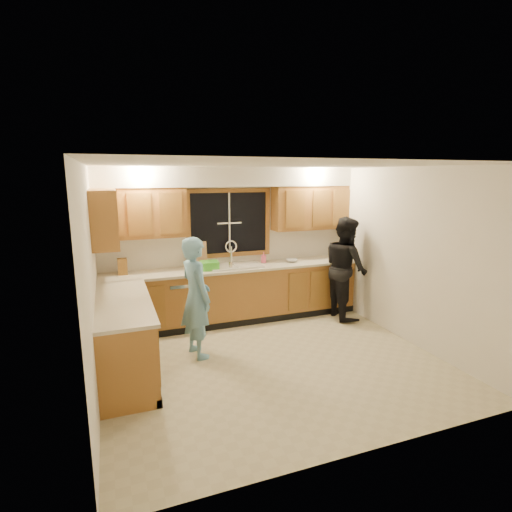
{
  "coord_description": "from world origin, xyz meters",
  "views": [
    {
      "loc": [
        -1.89,
        -4.45,
        2.38
      ],
      "look_at": [
        0.01,
        0.65,
        1.27
      ],
      "focal_mm": 28.0,
      "sensor_mm": 36.0,
      "label": 1
    }
  ],
  "objects_px": {
    "dishwasher": "(184,302)",
    "stove": "(127,357)",
    "man": "(196,297)",
    "dish_crate": "(209,266)",
    "bowl": "(292,261)",
    "woman": "(346,268)",
    "sink": "(235,270)",
    "soap_bottle": "(264,257)",
    "knife_block": "(122,267)"
  },
  "relations": [
    {
      "from": "bowl",
      "to": "soap_bottle",
      "type": "bearing_deg",
      "value": 165.18
    },
    {
      "from": "dishwasher",
      "to": "knife_block",
      "type": "relative_size",
      "value": 3.34
    },
    {
      "from": "knife_block",
      "to": "dish_crate",
      "type": "relative_size",
      "value": 0.87
    },
    {
      "from": "stove",
      "to": "dish_crate",
      "type": "distance_m",
      "value": 2.28
    },
    {
      "from": "dish_crate",
      "to": "soap_bottle",
      "type": "xyz_separation_m",
      "value": [
        0.99,
        0.18,
        0.03
      ]
    },
    {
      "from": "dishwasher",
      "to": "dish_crate",
      "type": "bearing_deg",
      "value": -8.02
    },
    {
      "from": "dishwasher",
      "to": "sink",
      "type": "bearing_deg",
      "value": 0.99
    },
    {
      "from": "sink",
      "to": "woman",
      "type": "height_order",
      "value": "woman"
    },
    {
      "from": "sink",
      "to": "knife_block",
      "type": "height_order",
      "value": "sink"
    },
    {
      "from": "bowl",
      "to": "woman",
      "type": "bearing_deg",
      "value": -30.63
    },
    {
      "from": "man",
      "to": "soap_bottle",
      "type": "xyz_separation_m",
      "value": [
        1.42,
        1.19,
        0.21
      ]
    },
    {
      "from": "woman",
      "to": "soap_bottle",
      "type": "relative_size",
      "value": 9.42
    },
    {
      "from": "stove",
      "to": "man",
      "type": "height_order",
      "value": "man"
    },
    {
      "from": "man",
      "to": "woman",
      "type": "relative_size",
      "value": 0.94
    },
    {
      "from": "man",
      "to": "sink",
      "type": "bearing_deg",
      "value": -52.19
    },
    {
      "from": "bowl",
      "to": "man",
      "type": "bearing_deg",
      "value": -150.7
    },
    {
      "from": "dishwasher",
      "to": "dish_crate",
      "type": "xyz_separation_m",
      "value": [
        0.41,
        -0.06,
        0.58
      ]
    },
    {
      "from": "dishwasher",
      "to": "dish_crate",
      "type": "height_order",
      "value": "dish_crate"
    },
    {
      "from": "stove",
      "to": "knife_block",
      "type": "distance_m",
      "value": 1.99
    },
    {
      "from": "dishwasher",
      "to": "knife_block",
      "type": "height_order",
      "value": "knife_block"
    },
    {
      "from": "dish_crate",
      "to": "soap_bottle",
      "type": "bearing_deg",
      "value": 10.34
    },
    {
      "from": "woman",
      "to": "knife_block",
      "type": "distance_m",
      "value": 3.58
    },
    {
      "from": "dishwasher",
      "to": "man",
      "type": "relative_size",
      "value": 0.51
    },
    {
      "from": "man",
      "to": "dish_crate",
      "type": "relative_size",
      "value": 5.71
    },
    {
      "from": "stove",
      "to": "soap_bottle",
      "type": "bearing_deg",
      "value": 39.44
    },
    {
      "from": "woman",
      "to": "sink",
      "type": "bearing_deg",
      "value": 81.34
    },
    {
      "from": "man",
      "to": "knife_block",
      "type": "distance_m",
      "value": 1.45
    },
    {
      "from": "dishwasher",
      "to": "dish_crate",
      "type": "relative_size",
      "value": 2.91
    },
    {
      "from": "dishwasher",
      "to": "soap_bottle",
      "type": "xyz_separation_m",
      "value": [
        1.4,
        0.12,
        0.6
      ]
    },
    {
      "from": "dishwasher",
      "to": "stove",
      "type": "bearing_deg",
      "value": -117.69
    },
    {
      "from": "man",
      "to": "woman",
      "type": "distance_m",
      "value": 2.74
    },
    {
      "from": "knife_block",
      "to": "bowl",
      "type": "xyz_separation_m",
      "value": [
        2.75,
        -0.08,
        -0.1
      ]
    },
    {
      "from": "dishwasher",
      "to": "woman",
      "type": "relative_size",
      "value": 0.48
    },
    {
      "from": "knife_block",
      "to": "sink",
      "type": "bearing_deg",
      "value": -3.57
    },
    {
      "from": "stove",
      "to": "woman",
      "type": "xyz_separation_m",
      "value": [
        3.6,
        1.35,
        0.41
      ]
    },
    {
      "from": "dish_crate",
      "to": "bowl",
      "type": "xyz_separation_m",
      "value": [
        1.46,
        0.06,
        -0.04
      ]
    },
    {
      "from": "stove",
      "to": "man",
      "type": "xyz_separation_m",
      "value": [
        0.93,
        0.75,
        0.36
      ]
    },
    {
      "from": "man",
      "to": "soap_bottle",
      "type": "height_order",
      "value": "man"
    },
    {
      "from": "dishwasher",
      "to": "woman",
      "type": "distance_m",
      "value": 2.73
    },
    {
      "from": "dishwasher",
      "to": "soap_bottle",
      "type": "relative_size",
      "value": 4.5
    },
    {
      "from": "sink",
      "to": "bowl",
      "type": "relative_size",
      "value": 4.38
    },
    {
      "from": "man",
      "to": "dish_crate",
      "type": "distance_m",
      "value": 1.11
    },
    {
      "from": "bowl",
      "to": "stove",
      "type": "bearing_deg",
      "value": -147.3
    },
    {
      "from": "woman",
      "to": "dishwasher",
      "type": "bearing_deg",
      "value": 86.29
    },
    {
      "from": "stove",
      "to": "soap_bottle",
      "type": "distance_m",
      "value": 3.09
    },
    {
      "from": "dishwasher",
      "to": "bowl",
      "type": "bearing_deg",
      "value": -0.01
    },
    {
      "from": "dishwasher",
      "to": "woman",
      "type": "bearing_deg",
      "value": -9.9
    },
    {
      "from": "man",
      "to": "dish_crate",
      "type": "bearing_deg",
      "value": -36.44
    },
    {
      "from": "bowl",
      "to": "knife_block",
      "type": "bearing_deg",
      "value": 178.24
    },
    {
      "from": "stove",
      "to": "soap_bottle",
      "type": "height_order",
      "value": "soap_bottle"
    }
  ]
}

